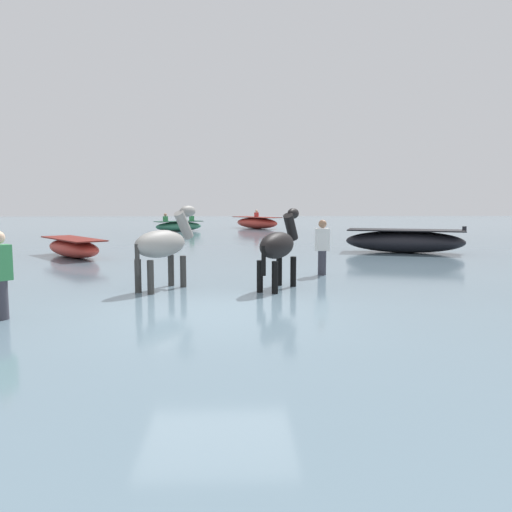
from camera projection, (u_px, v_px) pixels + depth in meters
name	position (u px, v px, depth m)	size (l,w,h in m)	color
ground_plane	(218.00, 329.00, 8.22)	(120.00, 120.00, 0.00)	gray
water_surface	(227.00, 255.00, 18.14)	(90.00, 90.00, 0.28)	slate
horse_lead_black	(279.00, 247.00, 10.27)	(1.13, 1.69, 1.93)	black
horse_trailing_grey	(163.00, 246.00, 10.21)	(1.29, 1.68, 1.98)	gray
boat_distant_west	(73.00, 248.00, 16.31)	(2.88, 3.32, 0.61)	#BC382D
boat_near_starboard	(179.00, 226.00, 30.71)	(3.08, 2.42, 1.10)	#337556
boat_distant_east	(404.00, 241.00, 17.73)	(4.30, 2.58, 0.95)	black
boat_far_inshore	(257.00, 223.00, 33.92)	(3.42, 3.92, 1.26)	#BC382D
person_spectator_far	(0.00, 281.00, 7.59)	(0.37, 0.37, 1.63)	#383842
person_wading_mid	(322.00, 251.00, 12.27)	(0.34, 0.23, 1.63)	#383842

